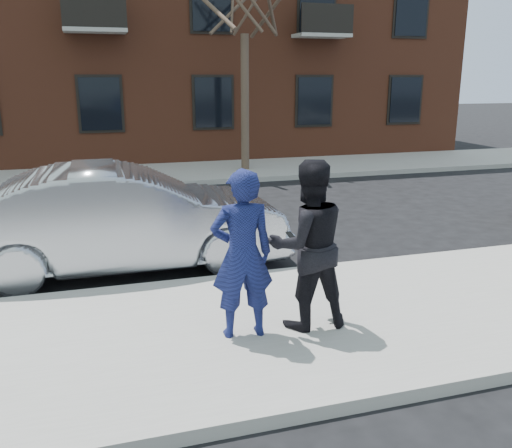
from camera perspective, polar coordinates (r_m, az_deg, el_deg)
name	(u,v)px	position (r m, az deg, el deg)	size (l,w,h in m)	color
ground	(130,345)	(6.72, -13.14, -12.30)	(100.00, 100.00, 0.00)	black
near_sidewalk	(131,349)	(6.46, -13.02, -12.71)	(50.00, 3.50, 0.15)	gray
near_curb	(122,291)	(8.10, -13.95, -6.88)	(50.00, 0.10, 0.15)	#999691
far_sidewalk	(103,177)	(17.48, -15.76, 4.81)	(50.00, 3.50, 0.15)	gray
far_curb	(105,188)	(15.71, -15.59, 3.70)	(50.00, 0.10, 0.15)	#999691
silver_sedan	(125,219)	(8.96, -13.62, 0.55)	(1.81, 5.19, 1.71)	#999BA3
man_hoodie	(242,254)	(6.10, -1.48, -3.22)	(0.74, 0.54, 1.96)	navy
man_peacoat	(308,245)	(6.36, 5.46, -2.22)	(0.99, 0.77, 2.02)	black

